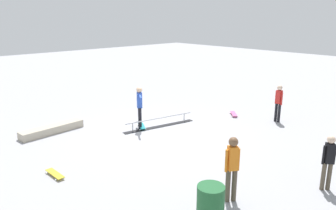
% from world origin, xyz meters
% --- Properties ---
extents(ground_plane, '(60.00, 60.00, 0.00)m').
position_xyz_m(ground_plane, '(0.00, 0.00, 0.00)').
color(ground_plane, '#9E9EA3').
extents(grind_rail, '(3.14, 0.85, 0.38)m').
position_xyz_m(grind_rail, '(-0.45, -0.68, 0.17)').
color(grind_rail, black).
rests_on(grind_rail, ground_plane).
extents(skate_ledge, '(2.47, 0.67, 0.29)m').
position_xyz_m(skate_ledge, '(3.05, -2.90, 0.14)').
color(skate_ledge, '#B2A893').
rests_on(skate_ledge, ground_plane).
extents(skater_main, '(0.79, 1.18, 1.68)m').
position_xyz_m(skater_main, '(0.25, -1.06, 0.98)').
color(skater_main, black).
rests_on(skater_main, ground_plane).
extents(skateboard_main, '(0.58, 0.79, 0.09)m').
position_xyz_m(skateboard_main, '(0.18, -1.04, 0.07)').
color(skateboard_main, teal).
rests_on(skateboard_main, ground_plane).
extents(bystander_red_shirt, '(0.21, 0.36, 1.57)m').
position_xyz_m(bystander_red_shirt, '(-4.49, 2.21, 0.89)').
color(bystander_red_shirt, black).
rests_on(bystander_red_shirt, ground_plane).
extents(bystander_orange_shirt, '(0.36, 0.27, 1.64)m').
position_xyz_m(bystander_orange_shirt, '(1.94, 4.62, 0.93)').
color(bystander_orange_shirt, brown).
rests_on(bystander_orange_shirt, ground_plane).
extents(bystander_black_shirt, '(0.29, 0.28, 1.48)m').
position_xyz_m(bystander_black_shirt, '(-0.28, 5.95, 0.83)').
color(bystander_black_shirt, brown).
rests_on(bystander_black_shirt, ground_plane).
extents(loose_skateboard_yellow, '(0.28, 0.81, 0.09)m').
position_xyz_m(loose_skateboard_yellow, '(4.50, 0.51, 0.07)').
color(loose_skateboard_yellow, yellow).
rests_on(loose_skateboard_yellow, ground_plane).
extents(loose_skateboard_pink, '(0.70, 0.72, 0.09)m').
position_xyz_m(loose_skateboard_pink, '(-3.89, 0.44, 0.07)').
color(loose_skateboard_pink, '#E05993').
rests_on(loose_skateboard_pink, ground_plane).
extents(trash_bin, '(0.59, 0.59, 0.91)m').
position_xyz_m(trash_bin, '(3.02, 4.88, 0.45)').
color(trash_bin, '#1E592D').
rests_on(trash_bin, ground_plane).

